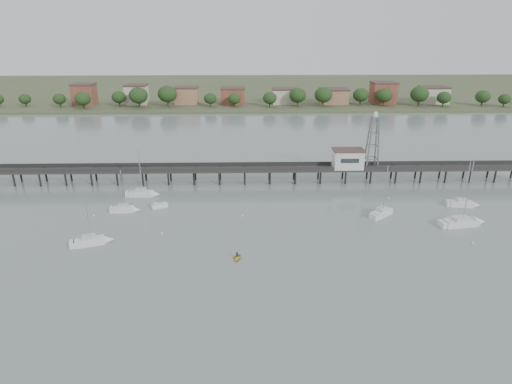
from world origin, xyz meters
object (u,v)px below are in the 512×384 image
pier (257,169)px  sailboat_e (466,204)px  lattice_tower (373,143)px  sailboat_a (96,241)px  sailboat_c (385,212)px  white_tender (159,206)px  sailboat_d (467,222)px  sailboat_b (127,209)px  sailboat_f (146,194)px  yellow_dinghy (237,259)px

pier → sailboat_e: sailboat_e is taller
pier → lattice_tower: (31.50, 0.00, 7.31)m
sailboat_a → sailboat_c: sailboat_a is taller
white_tender → sailboat_d: bearing=-33.8°
sailboat_b → white_tender: 7.34m
sailboat_e → white_tender: bearing=-173.2°
lattice_tower → sailboat_c: size_ratio=1.22×
sailboat_c → sailboat_f: bearing=128.2°
sailboat_c → sailboat_f: (-57.74, 12.86, -0.00)m
pier → sailboat_a: (-33.29, -35.63, -3.15)m
sailboat_a → sailboat_b: 15.92m
yellow_dinghy → sailboat_c: bearing=39.5°
sailboat_e → sailboat_f: bearing=-178.6°
sailboat_d → yellow_dinghy: size_ratio=6.14×
sailboat_c → sailboat_b: 59.96m
sailboat_e → sailboat_d: bearing=-106.3°
sailboat_c → sailboat_a: bearing=152.5°
pier → sailboat_d: size_ratio=9.26×
lattice_tower → sailboat_d: bearing=-64.1°
yellow_dinghy → sailboat_f: bearing=136.1°
pier → yellow_dinghy: bearing=-96.6°
sailboat_d → yellow_dinghy: bearing=-173.3°
sailboat_c → sailboat_d: size_ratio=0.78×
sailboat_b → yellow_dinghy: sailboat_b is taller
sailboat_c → yellow_dinghy: size_ratio=4.80×
sailboat_f → white_tender: 8.93m
sailboat_c → sailboat_d: bearing=-59.0°
sailboat_e → sailboat_a: bearing=-160.7°
sailboat_a → white_tender: bearing=45.3°
sailboat_c → white_tender: bearing=135.0°
pier → sailboat_c: bearing=-38.2°
lattice_tower → sailboat_e: size_ratio=1.30×
sailboat_b → yellow_dinghy: size_ratio=4.11×
pier → sailboat_b: sailboat_b is taller
sailboat_a → sailboat_d: sailboat_d is taller
sailboat_a → sailboat_d: bearing=-12.8°
sailboat_a → lattice_tower: bearing=11.0°
lattice_tower → pier: bearing=-180.0°
sailboat_c → sailboat_d: (16.50, -5.92, -0.02)m
sailboat_a → sailboat_c: size_ratio=1.00×
sailboat_d → pier: bearing=139.3°
pier → lattice_tower: size_ratio=9.68×
lattice_tower → yellow_dinghy: lattice_tower is taller
pier → lattice_tower: bearing=0.0°
yellow_dinghy → lattice_tower: bearing=58.8°
sailboat_d → sailboat_f: 76.58m
sailboat_b → yellow_dinghy: 34.38m
sailboat_e → sailboat_f: size_ratio=0.90×
pier → sailboat_c: size_ratio=11.84×
lattice_tower → sailboat_d: 33.53m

